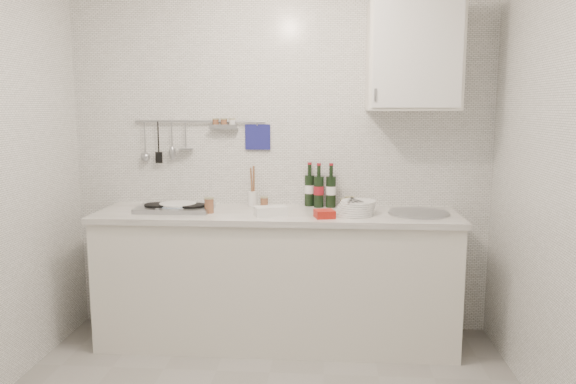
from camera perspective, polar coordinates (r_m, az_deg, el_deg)
The scene contains 14 objects.
back_wall at distance 4.05m, azimuth -0.80°, elevation 3.35°, with size 3.00×0.02×2.50m, color silver.
counter at distance 3.92m, azimuth -1.06°, elevation -9.03°, with size 2.44×0.64×0.96m.
wall_rail at distance 4.10m, azimuth -9.22°, elevation 5.77°, with size 0.98×0.09×0.34m.
wall_cabinet at distance 3.89m, azimuth 12.64°, elevation 13.25°, with size 0.60×0.38×0.70m.
plate_stack_hob at distance 3.95m, azimuth -11.26°, elevation -1.44°, with size 0.28×0.27×0.04m.
plate_stack_sink at distance 3.73m, azimuth 6.90°, elevation -1.59°, with size 0.29×0.27×0.10m.
wine_bottles at distance 3.98m, azimuth 3.24°, elevation 0.71°, with size 0.23×0.13×0.31m.
butter_dish at distance 3.66m, azimuth -1.78°, elevation -1.95°, with size 0.21×0.10×0.06m, color white.
strawberry_punnet at distance 3.61m, azimuth 3.73°, elevation -2.24°, with size 0.12×0.12×0.05m, color red.
utensil_crock at distance 4.02m, azimuth -3.61°, elevation -0.47°, with size 0.07×0.07×0.29m.
jar_a at distance 3.96m, azimuth -2.43°, elevation -1.01°, with size 0.06×0.06×0.08m.
jar_b at distance 3.98m, azimuth 6.27°, elevation -1.01°, with size 0.07×0.07×0.08m.
jar_c at distance 3.95m, azimuth 5.75°, elevation -1.15°, with size 0.06×0.06×0.07m.
jar_d at distance 3.79m, azimuth -8.02°, elevation -1.32°, with size 0.07×0.07×0.11m.
Camera 1 is at (0.35, -2.62, 1.63)m, focal length 35.00 mm.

